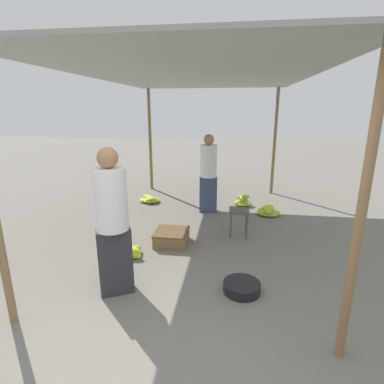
{
  "coord_description": "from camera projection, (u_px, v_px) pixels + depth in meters",
  "views": [
    {
      "loc": [
        0.61,
        -2.09,
        2.15
      ],
      "look_at": [
        0.0,
        2.25,
        0.93
      ],
      "focal_mm": 28.0,
      "sensor_mm": 36.0,
      "label": 1
    }
  ],
  "objects": [
    {
      "name": "canopy_post_front_right",
      "position": [
        361.0,
        217.0,
        2.36
      ],
      "size": [
        0.08,
        0.08,
        2.66
      ],
      "primitive_type": "cylinder",
      "color": "olive",
      "rests_on": "ground"
    },
    {
      "name": "shopper_walking_mid",
      "position": [
        208.0,
        173.0,
        6.28
      ],
      "size": [
        0.39,
        0.39,
        1.65
      ],
      "color": "#384766",
      "rests_on": "ground"
    },
    {
      "name": "basin_black",
      "position": [
        242.0,
        287.0,
        3.63
      ],
      "size": [
        0.45,
        0.45,
        0.12
      ],
      "color": "black",
      "rests_on": "ground"
    },
    {
      "name": "stool",
      "position": [
        239.0,
        215.0,
        5.18
      ],
      "size": [
        0.34,
        0.34,
        0.48
      ],
      "color": "#4C4C4C",
      "rests_on": "ground"
    },
    {
      "name": "banana_pile_left_0",
      "position": [
        129.0,
        251.0,
        4.53
      ],
      "size": [
        0.49,
        0.4,
        0.17
      ],
      "color": "#BFD12A",
      "rests_on": "ground"
    },
    {
      "name": "vendor_foreground",
      "position": [
        112.0,
        221.0,
        3.42
      ],
      "size": [
        0.5,
        0.5,
        1.76
      ],
      "color": "#2D2D33",
      "rests_on": "ground"
    },
    {
      "name": "canopy_post_back_right",
      "position": [
        275.0,
        142.0,
        7.56
      ],
      "size": [
        0.08,
        0.08,
        2.66
      ],
      "primitive_type": "cylinder",
      "color": "olive",
      "rests_on": "ground"
    },
    {
      "name": "canopy_post_back_left",
      "position": [
        150.0,
        141.0,
        7.99
      ],
      "size": [
        0.08,
        0.08,
        2.66
      ],
      "primitive_type": "cylinder",
      "color": "olive",
      "rests_on": "ground"
    },
    {
      "name": "banana_pile_right_1",
      "position": [
        267.0,
        211.0,
        6.24
      ],
      "size": [
        0.49,
        0.48,
        0.23
      ],
      "color": "yellow",
      "rests_on": "ground"
    },
    {
      "name": "canopy_tarp",
      "position": [
        199.0,
        75.0,
        4.82
      ],
      "size": [
        3.64,
        5.85,
        0.04
      ],
      "primitive_type": "cube",
      "color": "#9EA399",
      "rests_on": "canopy_post_front_left"
    },
    {
      "name": "ground_plane",
      "position": [
        157.0,
        361.0,
        2.65
      ],
      "size": [
        40.0,
        40.0,
        0.0
      ],
      "primitive_type": "plane",
      "color": "slate",
      "rests_on": "ground"
    },
    {
      "name": "banana_pile_left_1",
      "position": [
        150.0,
        200.0,
        7.1
      ],
      "size": [
        0.53,
        0.45,
        0.16
      ],
      "color": "#B3CC2C",
      "rests_on": "ground"
    },
    {
      "name": "banana_pile_right_0",
      "position": [
        243.0,
        202.0,
        6.87
      ],
      "size": [
        0.43,
        0.39,
        0.27
      ],
      "color": "#7DB636",
      "rests_on": "ground"
    },
    {
      "name": "crate_near",
      "position": [
        172.0,
        237.0,
        4.93
      ],
      "size": [
        0.54,
        0.54,
        0.22
      ],
      "color": "brown",
      "rests_on": "ground"
    }
  ]
}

